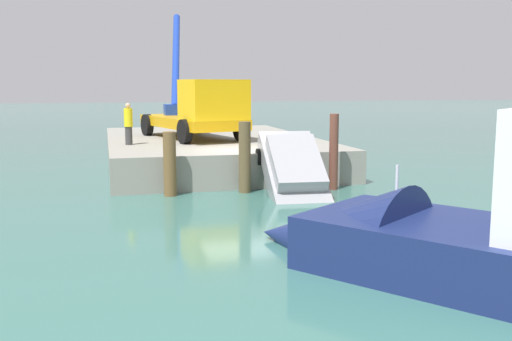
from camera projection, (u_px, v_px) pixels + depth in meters
The scene contains 9 objects.
ground at pixel (237, 184), 21.59m from camera, with size 200.00×200.00×0.00m, color #386B60.
dock at pixel (210, 151), 26.95m from camera, with size 13.93×9.08×1.24m, color gray.
crane_truck at pixel (199, 109), 25.62m from camera, with size 11.30×4.22×6.27m.
dock_worker at pixel (128, 124), 23.31m from camera, with size 0.34×0.34×1.66m.
salvaged_car at pixel (295, 175), 19.33m from camera, with size 4.10×2.32×3.00m.
moored_yacht at pixel (507, 261), 10.44m from camera, with size 11.67×9.65×5.80m.
piling_near at pixel (170, 164), 19.17m from camera, with size 0.42×0.42×2.11m, color brown.
piling_mid at pixel (245, 157), 19.77m from camera, with size 0.40×0.40×2.40m, color brown.
piling_far at pixel (334, 152), 20.29m from camera, with size 0.31×0.31×2.63m, color brown.
Camera 1 is at (20.80, -4.62, 3.64)m, focal length 41.25 mm.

